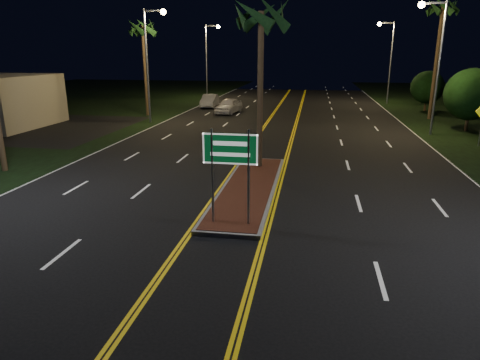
% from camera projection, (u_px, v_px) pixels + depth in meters
% --- Properties ---
extents(ground, '(120.00, 120.00, 0.00)m').
position_uv_depth(ground, '(212.00, 266.00, 11.82)').
color(ground, black).
rests_on(ground, ground).
extents(median_island, '(2.25, 10.25, 0.17)m').
position_uv_depth(median_island, '(249.00, 188.00, 18.41)').
color(median_island, gray).
rests_on(median_island, ground).
extents(highway_sign, '(1.80, 0.08, 3.20)m').
position_uv_depth(highway_sign, '(230.00, 158.00, 13.77)').
color(highway_sign, gray).
rests_on(highway_sign, ground).
extents(streetlight_left_mid, '(1.91, 0.44, 9.00)m').
position_uv_depth(streetlight_left_mid, '(151.00, 53.00, 34.58)').
color(streetlight_left_mid, gray).
rests_on(streetlight_left_mid, ground).
extents(streetlight_left_far, '(1.91, 0.44, 9.00)m').
position_uv_depth(streetlight_left_far, '(209.00, 53.00, 53.48)').
color(streetlight_left_far, gray).
rests_on(streetlight_left_far, ground).
extents(streetlight_right_mid, '(1.91, 0.44, 9.00)m').
position_uv_depth(streetlight_right_mid, '(435.00, 53.00, 29.28)').
color(streetlight_right_mid, gray).
rests_on(streetlight_right_mid, ground).
extents(streetlight_right_far, '(1.91, 0.44, 9.00)m').
position_uv_depth(streetlight_right_far, '(388.00, 53.00, 48.18)').
color(streetlight_right_far, gray).
rests_on(streetlight_right_far, ground).
extents(palm_median, '(2.40, 2.40, 8.30)m').
position_uv_depth(palm_median, '(261.00, 16.00, 19.66)').
color(palm_median, '#382819').
rests_on(palm_median, ground).
extents(palm_left_far, '(2.40, 2.40, 8.80)m').
position_uv_depth(palm_left_far, '(143.00, 29.00, 38.12)').
color(palm_left_far, '#382819').
rests_on(palm_left_far, ground).
extents(palm_right_far, '(2.40, 2.40, 10.30)m').
position_uv_depth(palm_right_far, '(443.00, 9.00, 35.50)').
color(palm_right_far, '#382819').
rests_on(palm_right_far, ground).
extents(shrub_mid, '(3.78, 3.78, 4.62)m').
position_uv_depth(shrub_mid, '(471.00, 94.00, 31.46)').
color(shrub_mid, '#382819').
rests_on(shrub_mid, ground).
extents(shrub_far, '(3.24, 3.24, 3.96)m').
position_uv_depth(shrub_far, '(427.00, 87.00, 42.95)').
color(shrub_far, '#382819').
rests_on(shrub_far, ground).
extents(car_near, '(2.97, 5.35, 1.69)m').
position_uv_depth(car_near, '(229.00, 104.00, 41.55)').
color(car_near, silver).
rests_on(car_near, ground).
extents(car_far, '(2.32, 4.88, 1.59)m').
position_uv_depth(car_far, '(210.00, 100.00, 46.31)').
color(car_far, '#AEAFB8').
rests_on(car_far, ground).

